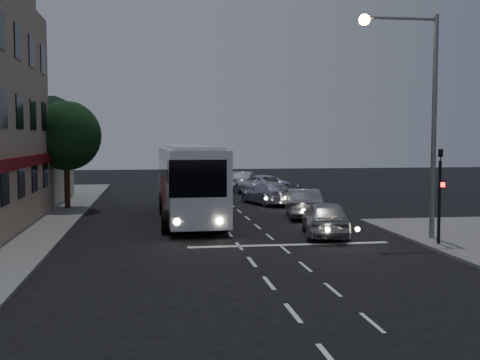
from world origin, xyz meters
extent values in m
plane|color=black|center=(0.00, 0.00, 0.00)|extent=(120.00, 120.00, 0.00)
cube|color=silver|center=(0.00, -10.00, 0.01)|extent=(0.12, 1.60, 0.01)
cube|color=silver|center=(0.00, -7.00, 0.01)|extent=(0.12, 1.60, 0.01)
cube|color=silver|center=(0.00, -4.00, 0.01)|extent=(0.12, 1.60, 0.01)
cube|color=silver|center=(0.00, -1.00, 0.01)|extent=(0.12, 1.60, 0.01)
cube|color=silver|center=(0.00, 2.00, 0.01)|extent=(0.12, 1.60, 0.01)
cube|color=silver|center=(0.00, 5.00, 0.01)|extent=(0.12, 1.60, 0.01)
cube|color=silver|center=(0.00, 8.00, 0.01)|extent=(0.12, 1.60, 0.01)
cube|color=silver|center=(0.00, 11.00, 0.01)|extent=(0.12, 1.60, 0.01)
cube|color=silver|center=(0.00, 14.00, 0.01)|extent=(0.12, 1.60, 0.01)
cube|color=silver|center=(0.00, 17.00, 0.01)|extent=(0.12, 1.60, 0.01)
cube|color=silver|center=(1.60, -8.00, 0.01)|extent=(0.10, 1.50, 0.01)
cube|color=silver|center=(1.60, -5.00, 0.01)|extent=(0.10, 1.50, 0.01)
cube|color=silver|center=(1.60, -2.00, 0.01)|extent=(0.10, 1.50, 0.01)
cube|color=silver|center=(1.60, 1.00, 0.01)|extent=(0.10, 1.50, 0.01)
cube|color=silver|center=(1.60, 4.00, 0.01)|extent=(0.10, 1.50, 0.01)
cube|color=silver|center=(1.60, 7.00, 0.01)|extent=(0.10, 1.50, 0.01)
cube|color=silver|center=(1.60, 10.00, 0.01)|extent=(0.10, 1.50, 0.01)
cube|color=silver|center=(1.60, 13.00, 0.01)|extent=(0.10, 1.50, 0.01)
cube|color=silver|center=(1.60, 16.00, 0.01)|extent=(0.10, 1.50, 0.01)
cube|color=silver|center=(1.60, 19.00, 0.01)|extent=(0.10, 1.50, 0.01)
cube|color=silver|center=(2.00, 2.00, 0.01)|extent=(8.00, 0.35, 0.01)
cube|color=silver|center=(-1.45, 9.87, 2.01)|extent=(2.88, 12.44, 3.30)
cube|color=silver|center=(-1.45, 9.87, 3.71)|extent=(2.46, 12.02, 0.19)
cube|color=black|center=(-1.45, 3.73, 2.53)|extent=(2.38, 0.18, 1.55)
cube|color=black|center=(-0.15, 10.38, 2.68)|extent=(0.29, 10.31, 0.93)
cube|color=black|center=(-2.75, 10.38, 2.68)|extent=(0.29, 10.31, 0.93)
cube|color=#BB0713|center=(-0.14, 10.90, 1.55)|extent=(0.17, 5.67, 1.44)
cube|color=#BB0713|center=(-2.76, 10.90, 1.55)|extent=(0.17, 5.67, 1.44)
cylinder|color=black|center=(-2.74, 5.53, 0.52)|extent=(0.39, 1.04, 1.03)
cylinder|color=black|center=(-0.16, 5.53, 0.52)|extent=(0.39, 1.04, 1.03)
cylinder|color=black|center=(-2.74, 12.45, 0.52)|extent=(0.39, 1.04, 1.03)
cylinder|color=black|center=(-0.16, 12.45, 0.52)|extent=(0.39, 1.04, 1.03)
cylinder|color=black|center=(-2.74, 14.20, 0.52)|extent=(0.39, 1.04, 1.03)
cylinder|color=black|center=(-0.16, 14.20, 0.52)|extent=(0.39, 1.04, 1.03)
cylinder|color=#FFF2CC|center=(-2.33, 3.66, 0.77)|extent=(0.27, 0.06, 0.27)
cylinder|color=#FFF2CC|center=(-0.58, 3.66, 0.77)|extent=(0.27, 0.06, 0.27)
imported|color=#A4A4A4|center=(3.98, 3.80, 0.77)|extent=(2.61, 4.76, 1.54)
imported|color=#969699|center=(4.58, 10.01, 0.76)|extent=(2.30, 4.79, 1.51)
imported|color=#ABABBD|center=(3.90, 16.37, 0.71)|extent=(3.20, 5.25, 1.42)
imported|color=silver|center=(4.56, 22.53, 0.74)|extent=(3.93, 5.84, 1.49)
imported|color=silver|center=(4.03, 27.23, 0.73)|extent=(2.93, 4.72, 1.47)
cylinder|color=black|center=(7.60, 0.80, 1.72)|extent=(0.12, 0.12, 3.20)
imported|color=black|center=(7.60, 0.80, 3.77)|extent=(0.15, 0.18, 0.90)
cube|color=black|center=(7.60, 0.62, 2.42)|extent=(0.25, 0.12, 0.30)
cube|color=#FF0C0C|center=(7.60, 0.55, 2.42)|extent=(0.16, 0.02, 0.18)
cylinder|color=slate|center=(8.00, 2.20, 4.62)|extent=(0.20, 0.20, 9.00)
cylinder|color=slate|center=(6.50, 2.20, 8.92)|extent=(3.00, 0.12, 0.12)
sphere|color=#FFBF59|center=(5.00, 2.20, 8.82)|extent=(0.44, 0.44, 0.44)
cube|color=tan|center=(-9.50, 8.00, 10.37)|extent=(1.00, 12.00, 0.50)
cube|color=maroon|center=(-8.95, 8.00, 3.12)|extent=(0.15, 12.00, 0.50)
cube|color=black|center=(-8.98, 3.50, 2.32)|extent=(0.06, 1.30, 1.50)
cube|color=black|center=(-8.98, 6.50, 2.32)|extent=(0.06, 1.30, 1.50)
cube|color=black|center=(-8.98, 9.50, 2.32)|extent=(0.06, 1.30, 1.50)
cube|color=black|center=(-8.98, 12.50, 2.32)|extent=(0.06, 1.30, 1.50)
cube|color=black|center=(-8.98, 3.50, 5.32)|extent=(0.06, 1.30, 1.50)
cube|color=black|center=(-8.98, 6.50, 5.32)|extent=(0.06, 1.30, 1.50)
cube|color=black|center=(-8.98, 9.50, 5.32)|extent=(0.06, 1.30, 1.50)
cube|color=black|center=(-8.98, 12.50, 5.32)|extent=(0.06, 1.30, 1.50)
cube|color=black|center=(-8.98, 3.50, 8.32)|extent=(0.06, 1.30, 1.50)
cube|color=black|center=(-8.98, 6.50, 8.32)|extent=(0.06, 1.30, 1.50)
cube|color=black|center=(-8.98, 9.50, 8.32)|extent=(0.06, 1.30, 1.50)
cube|color=black|center=(-8.98, 12.50, 8.32)|extent=(0.06, 1.30, 1.50)
cylinder|color=black|center=(-8.20, 15.00, 1.52)|extent=(0.32, 0.32, 2.80)
sphere|color=black|center=(-8.20, 15.00, 4.32)|extent=(4.00, 4.00, 4.00)
sphere|color=#1A431D|center=(-8.00, 15.60, 5.02)|extent=(2.60, 2.60, 2.60)
sphere|color=black|center=(-8.50, 14.40, 4.72)|extent=(2.40, 2.40, 2.40)
camera|label=1|loc=(-3.30, -20.79, 4.19)|focal=45.00mm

